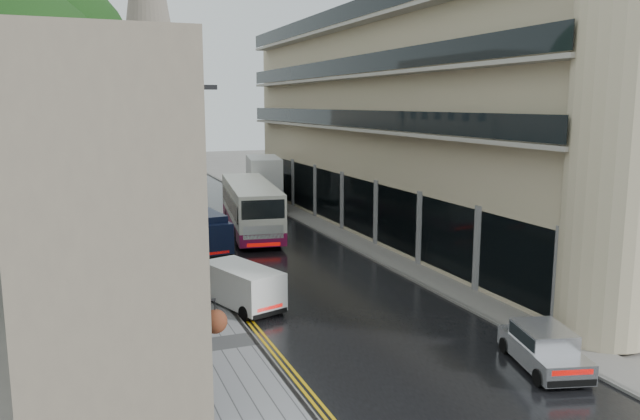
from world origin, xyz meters
TOP-DOWN VIEW (x-y plane):
  - road at (0.00, 27.50)m, footprint 9.00×85.00m
  - left_sidewalk at (-5.85, 27.50)m, footprint 2.70×85.00m
  - right_sidewalk at (5.40, 27.50)m, footprint 1.80×85.00m
  - old_shop_row at (-9.45, 30.00)m, footprint 4.50×56.00m
  - modern_block at (10.30, 26.00)m, footprint 8.00×40.00m
  - church_spire at (0.50, 82.00)m, footprint 6.40×6.40m
  - tree_near at (-12.50, 20.00)m, footprint 10.56×10.56m
  - tree_far at (-12.20, 33.00)m, footprint 9.24×9.24m
  - cream_bus at (-1.31, 26.34)m, footprint 4.40×12.19m
  - white_lorry at (2.46, 36.88)m, footprint 3.84×8.27m
  - silver_hatchback at (2.42, 4.31)m, footprint 2.48×3.91m
  - white_van at (-4.30, 13.07)m, footprint 2.86×4.30m
  - navy_van at (-4.30, 23.02)m, footprint 2.41×4.96m
  - pedestrian at (-6.34, 22.21)m, footprint 0.65×0.53m
  - lamp_post_near at (-5.27, 16.93)m, footprint 1.02×0.29m
  - lamp_post_far at (-5.11, 37.08)m, footprint 0.88×0.24m

SIDE VIEW (x-z plane):
  - road at x=0.00m, z-range 0.00..0.02m
  - left_sidewalk at x=-5.85m, z-range 0.00..0.12m
  - right_sidewalk at x=5.40m, z-range 0.00..0.12m
  - silver_hatchback at x=2.42m, z-range 0.02..1.38m
  - pedestrian at x=-6.34m, z-range 0.12..1.67m
  - white_van at x=-4.30m, z-range 0.02..1.82m
  - navy_van at x=-4.30m, z-range 0.02..2.46m
  - cream_bus at x=-1.31m, z-range 0.02..3.27m
  - white_lorry at x=2.46m, z-range 0.02..4.20m
  - lamp_post_far at x=-5.11m, z-range 0.12..7.84m
  - lamp_post_near at x=-5.27m, z-range 0.12..9.07m
  - old_shop_row at x=-9.45m, z-range 0.00..12.00m
  - tree_far at x=-12.20m, z-range 0.00..12.46m
  - tree_near at x=-12.50m, z-range 0.00..13.89m
  - modern_block at x=10.30m, z-range 0.00..14.00m
  - church_spire at x=0.50m, z-range 0.00..40.00m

